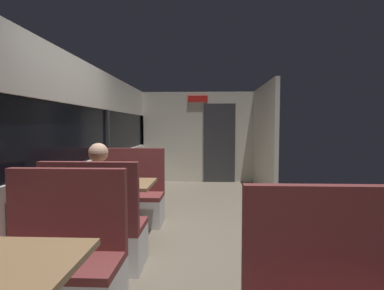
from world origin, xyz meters
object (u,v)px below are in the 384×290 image
at_px(bench_near_window_facing_entry, 59,274).
at_px(bench_mid_window_facing_end, 96,236).
at_px(bench_mid_window_facing_entry, 131,201).
at_px(seated_passenger, 98,213).
at_px(dining_table_mid_window, 116,191).

height_order(bench_near_window_facing_entry, bench_mid_window_facing_end, same).
bearing_deg(bench_near_window_facing_entry, bench_mid_window_facing_entry, 90.00).
xyz_separation_m(bench_near_window_facing_entry, bench_mid_window_facing_end, (0.00, 0.78, 0.00)).
bearing_deg(seated_passenger, bench_near_window_facing_entry, -90.00).
xyz_separation_m(dining_table_mid_window, bench_mid_window_facing_entry, (0.00, 0.70, -0.31)).
distance_m(dining_table_mid_window, seated_passenger, 0.64).
relative_size(bench_near_window_facing_entry, bench_mid_window_facing_end, 1.00).
height_order(bench_mid_window_facing_entry, seated_passenger, seated_passenger).
xyz_separation_m(bench_mid_window_facing_end, seated_passenger, (0.00, 0.07, 0.21)).
distance_m(dining_table_mid_window, bench_mid_window_facing_end, 0.77).
bearing_deg(seated_passenger, dining_table_mid_window, 90.00).
xyz_separation_m(bench_near_window_facing_entry, dining_table_mid_window, (0.00, 1.47, 0.31)).
bearing_deg(dining_table_mid_window, bench_mid_window_facing_entry, 90.00).
distance_m(bench_near_window_facing_entry, bench_mid_window_facing_entry, 2.17).
relative_size(bench_near_window_facing_entry, seated_passenger, 0.87).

